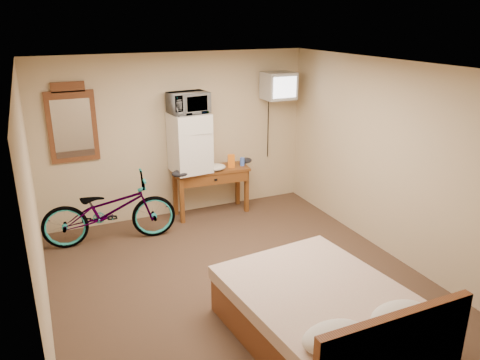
{
  "coord_description": "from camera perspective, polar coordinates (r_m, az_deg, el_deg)",
  "views": [
    {
      "loc": [
        -1.99,
        -4.46,
        2.99
      ],
      "look_at": [
        0.23,
        0.49,
        1.08
      ],
      "focal_mm": 35.0,
      "sensor_mm": 36.0,
      "label": 1
    }
  ],
  "objects": [
    {
      "name": "room",
      "position": [
        5.18,
        -0.15,
        -0.23
      ],
      "size": [
        4.6,
        4.64,
        2.5
      ],
      "color": "#493624",
      "rests_on": "ground"
    },
    {
      "name": "cloth_cream",
      "position": [
        7.17,
        -3.02,
        1.55
      ],
      "size": [
        0.32,
        0.25,
        0.1
      ],
      "primitive_type": "ellipsoid",
      "color": "beige",
      "rests_on": "desk"
    },
    {
      "name": "microwave",
      "position": [
        6.94,
        -6.33,
        9.34
      ],
      "size": [
        0.6,
        0.44,
        0.31
      ],
      "primitive_type": "imported",
      "rotation": [
        0.0,
        0.0,
        0.12
      ],
      "color": "white",
      "rests_on": "mini_fridge"
    },
    {
      "name": "wall_mirror",
      "position": [
        6.89,
        -19.78,
        6.45
      ],
      "size": [
        0.66,
        0.04,
        1.11
      ],
      "color": "brown",
      "rests_on": "room"
    },
    {
      "name": "cloth_dark_b",
      "position": [
        7.51,
        0.71,
        2.39
      ],
      "size": [
        0.2,
        0.16,
        0.09
      ],
      "primitive_type": "ellipsoid",
      "color": "black",
      "rests_on": "desk"
    },
    {
      "name": "blue_cup",
      "position": [
        7.39,
        0.27,
        2.25
      ],
      "size": [
        0.07,
        0.07,
        0.13
      ],
      "primitive_type": "cylinder",
      "color": "#426CE2",
      "rests_on": "desk"
    },
    {
      "name": "bicycle",
      "position": [
        6.67,
        -15.63,
        -3.55
      ],
      "size": [
        1.85,
        0.82,
        0.94
      ],
      "primitive_type": "imported",
      "rotation": [
        0.0,
        0.0,
        1.46
      ],
      "color": "black",
      "rests_on": "floor"
    },
    {
      "name": "desk",
      "position": [
        7.3,
        -3.49,
        0.32
      ],
      "size": [
        1.21,
        0.54,
        0.75
      ],
      "color": "brown",
      "rests_on": "floor"
    },
    {
      "name": "mini_fridge",
      "position": [
        7.06,
        -6.15,
        4.55
      ],
      "size": [
        0.58,
        0.56,
        0.89
      ],
      "color": "white",
      "rests_on": "desk"
    },
    {
      "name": "cloth_dark_a",
      "position": [
        6.94,
        -7.27,
        0.81
      ],
      "size": [
        0.27,
        0.2,
        0.1
      ],
      "primitive_type": "ellipsoid",
      "color": "black",
      "rests_on": "desk"
    },
    {
      "name": "crt_television",
      "position": [
        7.47,
        4.72,
        11.38
      ],
      "size": [
        0.48,
        0.58,
        0.42
      ],
      "color": "black",
      "rests_on": "room"
    },
    {
      "name": "bed",
      "position": [
        4.69,
        10.53,
        -16.07
      ],
      "size": [
        1.65,
        2.09,
        0.9
      ],
      "color": "brown",
      "rests_on": "floor"
    },
    {
      "name": "snack_bag",
      "position": [
        7.29,
        -1.08,
        2.34
      ],
      "size": [
        0.12,
        0.08,
        0.21
      ],
      "primitive_type": "cube",
      "rotation": [
        0.0,
        0.0,
        -0.25
      ],
      "color": "orange",
      "rests_on": "desk"
    }
  ]
}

